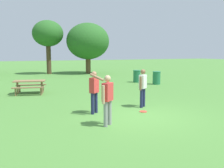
# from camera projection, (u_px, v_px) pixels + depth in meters

# --- Properties ---
(ground_plane) EXTENTS (120.00, 120.00, 0.00)m
(ground_plane) POSITION_uv_depth(u_px,v_px,m) (141.00, 116.00, 8.90)
(ground_plane) COLOR #4C8438
(person_thrower) EXTENTS (0.50, 0.41, 1.64)m
(person_thrower) POSITION_uv_depth(u_px,v_px,m) (143.00, 86.00, 10.28)
(person_thrower) COLOR #1E234C
(person_thrower) RESTS_ON ground
(person_catcher) EXTENTS (0.50, 0.41, 1.64)m
(person_catcher) POSITION_uv_depth(u_px,v_px,m) (108.00, 97.00, 7.67)
(person_catcher) COLOR gray
(person_catcher) RESTS_ON ground
(person_bystander) EXTENTS (0.49, 0.84, 1.64)m
(person_bystander) POSITION_uv_depth(u_px,v_px,m) (94.00, 89.00, 9.19)
(person_bystander) COLOR #1E234C
(person_bystander) RESTS_ON ground
(frisbee) EXTENTS (0.30, 0.30, 0.03)m
(frisbee) POSITION_uv_depth(u_px,v_px,m) (143.00, 112.00, 9.56)
(frisbee) COLOR #E04733
(frisbee) RESTS_ON ground
(picnic_table_near) EXTENTS (1.97, 1.76, 0.77)m
(picnic_table_near) POSITION_uv_depth(u_px,v_px,m) (30.00, 84.00, 13.60)
(picnic_table_near) COLOR olive
(picnic_table_near) RESTS_ON ground
(trash_can_beside_table) EXTENTS (0.59, 0.59, 0.96)m
(trash_can_beside_table) POSITION_uv_depth(u_px,v_px,m) (157.00, 78.00, 17.63)
(trash_can_beside_table) COLOR #237047
(trash_can_beside_table) RESTS_ON ground
(trash_can_further_along) EXTENTS (0.59, 0.59, 0.96)m
(trash_can_further_along) POSITION_uv_depth(u_px,v_px,m) (137.00, 76.00, 18.83)
(trash_can_further_along) COLOR #237047
(trash_can_further_along) RESTS_ON ground
(tree_far_right) EXTENTS (3.25, 3.25, 5.71)m
(tree_far_right) POSITION_uv_depth(u_px,v_px,m) (48.00, 34.00, 25.49)
(tree_far_right) COLOR #4C3823
(tree_far_right) RESTS_ON ground
(tree_slender_mid) EXTENTS (4.65, 4.65, 5.51)m
(tree_slender_mid) POSITION_uv_depth(u_px,v_px,m) (88.00, 41.00, 26.22)
(tree_slender_mid) COLOR brown
(tree_slender_mid) RESTS_ON ground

